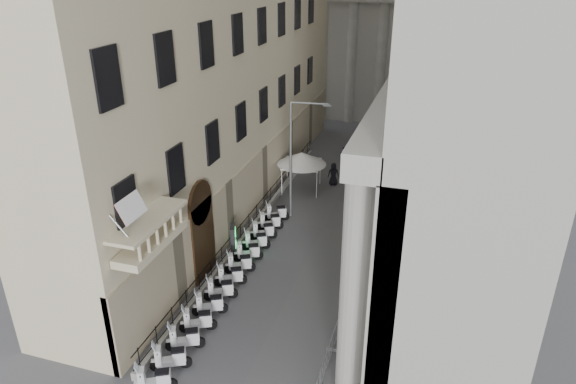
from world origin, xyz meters
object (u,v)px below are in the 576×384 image
street_lamp (295,151)px  info_kiosk (233,241)px  pedestrian_a (344,157)px  pedestrian_b (388,155)px  security_tent (304,160)px

street_lamp → info_kiosk: (-1.99, -5.88, -3.68)m
street_lamp → pedestrian_a: 10.45m
pedestrian_a → pedestrian_b: 3.75m
security_tent → pedestrian_b: size_ratio=2.01×
info_kiosk → pedestrian_a: size_ratio=1.05×
pedestrian_a → info_kiosk: bearing=65.7°
street_lamp → info_kiosk: size_ratio=4.04×
street_lamp → pedestrian_b: size_ratio=4.35×
street_lamp → pedestrian_b: 12.74m
security_tent → pedestrian_b: security_tent is taller
info_kiosk → pedestrian_a: info_kiosk is taller
security_tent → pedestrian_b: (5.39, 6.98, -1.56)m
security_tent → street_lamp: bearing=-82.0°
street_lamp → pedestrian_a: (1.37, 9.66, -3.74)m
security_tent → pedestrian_b: 8.96m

